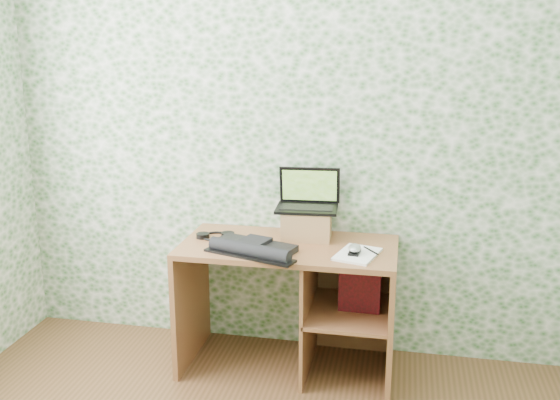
% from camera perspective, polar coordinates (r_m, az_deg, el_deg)
% --- Properties ---
extents(wall_back, '(3.50, 0.00, 3.50)m').
position_cam_1_polar(wall_back, '(3.64, 1.72, 5.68)').
color(wall_back, silver).
rests_on(wall_back, ground).
extents(desk, '(1.20, 0.60, 0.75)m').
position_cam_1_polar(desk, '(3.59, 2.09, -8.09)').
color(desk, brown).
rests_on(desk, floor).
extents(riser, '(0.29, 0.25, 0.17)m').
position_cam_1_polar(riser, '(3.58, 2.45, -2.19)').
color(riser, '#9F7547').
rests_on(riser, desk).
extents(laptop, '(0.36, 0.27, 0.23)m').
position_cam_1_polar(laptop, '(3.58, 2.57, 0.09)').
color(laptop, black).
rests_on(laptop, riser).
extents(keyboard, '(0.52, 0.40, 0.07)m').
position_cam_1_polar(keyboard, '(3.36, -2.53, -4.39)').
color(keyboard, black).
rests_on(keyboard, desk).
extents(headphones, '(0.21, 0.20, 0.03)m').
position_cam_1_polar(headphones, '(3.62, -5.93, -3.27)').
color(headphones, black).
rests_on(headphones, desk).
extents(notepad, '(0.26, 0.32, 0.01)m').
position_cam_1_polar(notepad, '(3.34, 7.08, -4.94)').
color(notepad, white).
rests_on(notepad, desk).
extents(mouse, '(0.08, 0.11, 0.04)m').
position_cam_1_polar(mouse, '(3.33, 6.83, -4.56)').
color(mouse, '#B8B8BA').
rests_on(mouse, notepad).
extents(pen, '(0.09, 0.11, 0.01)m').
position_cam_1_polar(pen, '(3.37, 8.33, -4.59)').
color(pen, black).
rests_on(pen, notepad).
extents(red_box, '(0.23, 0.08, 0.28)m').
position_cam_1_polar(red_box, '(3.51, 7.31, -7.92)').
color(red_box, maroon).
rests_on(red_box, desk).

